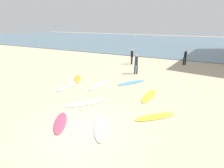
{
  "coord_description": "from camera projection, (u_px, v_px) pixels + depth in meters",
  "views": [
    {
      "loc": [
        3.92,
        -5.29,
        4.54
      ],
      "look_at": [
        -1.05,
        5.08,
        0.3
      ],
      "focal_mm": 27.17,
      "sensor_mm": 36.0,
      "label": 1
    }
  ],
  "objects": [
    {
      "name": "ground_plane",
      "position": [
        84.0,
        129.0,
        7.63
      ],
      "size": [
        120.0,
        120.0,
        0.0
      ],
      "primitive_type": "plane",
      "color": "#C6B28E"
    },
    {
      "name": "surfboard_1",
      "position": [
        100.0,
        85.0,
        12.86
      ],
      "size": [
        0.91,
        2.55,
        0.07
      ],
      "primitive_type": "ellipsoid",
      "rotation": [
        0.0,
        0.0,
        3.0
      ],
      "color": "white",
      "rests_on": "ground_plane"
    },
    {
      "name": "surfboard_5",
      "position": [
        100.0,
        127.0,
        7.67
      ],
      "size": [
        1.49,
        2.13,
        0.08
      ],
      "primitive_type": "ellipsoid",
      "rotation": [
        0.0,
        0.0,
        3.64
      ],
      "color": "beige",
      "rests_on": "ground_plane"
    },
    {
      "name": "surfboard_0",
      "position": [
        149.0,
        96.0,
        10.97
      ],
      "size": [
        0.71,
        2.44,
        0.07
      ],
      "primitive_type": "ellipsoid",
      "rotation": [
        0.0,
        0.0,
        3.07
      ],
      "color": "yellow",
      "rests_on": "ground_plane"
    },
    {
      "name": "ocean_water",
      "position": [
        176.0,
        42.0,
        39.07
      ],
      "size": [
        120.0,
        40.0,
        0.08
      ],
      "primitive_type": "cube",
      "color": "slate",
      "rests_on": "ground_plane"
    },
    {
      "name": "beachgoer_mid",
      "position": [
        132.0,
        56.0,
        18.99
      ],
      "size": [
        0.38,
        0.38,
        1.69
      ],
      "rotation": [
        0.0,
        0.0,
        2.11
      ],
      "color": "black",
      "rests_on": "ground_plane"
    },
    {
      "name": "beachgoer_near",
      "position": [
        185.0,
        57.0,
        18.63
      ],
      "size": [
        0.38,
        0.38,
        1.68
      ],
      "rotation": [
        0.0,
        0.0,
        0.52
      ],
      "color": "black",
      "rests_on": "ground_plane"
    },
    {
      "name": "surfboard_6",
      "position": [
        77.0,
        79.0,
        14.24
      ],
      "size": [
        1.63,
        2.13,
        0.06
      ],
      "primitive_type": "ellipsoid",
      "rotation": [
        0.0,
        0.0,
        0.58
      ],
      "color": "gold",
      "rests_on": "ground_plane"
    },
    {
      "name": "surfboard_3",
      "position": [
        60.0,
        122.0,
        8.05
      ],
      "size": [
        1.54,
        1.88,
        0.08
      ],
      "primitive_type": "ellipsoid",
      "rotation": [
        0.0,
        0.0,
        0.6
      ],
      "color": "#D84260",
      "rests_on": "ground_plane"
    },
    {
      "name": "surfboard_7",
      "position": [
        85.0,
        103.0,
        9.99
      ],
      "size": [
        2.15,
        2.31,
        0.06
      ],
      "primitive_type": "ellipsoid",
      "rotation": [
        0.0,
        0.0,
        -0.73
      ],
      "color": "silver",
      "rests_on": "ground_plane"
    },
    {
      "name": "surfboard_2",
      "position": [
        68.0,
        85.0,
        12.74
      ],
      "size": [
        0.69,
        2.57,
        0.06
      ],
      "primitive_type": "ellipsoid",
      "rotation": [
        0.0,
        0.0,
        0.04
      ],
      "color": "silver",
      "rests_on": "ground_plane"
    },
    {
      "name": "surfboard_4",
      "position": [
        132.0,
        82.0,
        13.36
      ],
      "size": [
        1.92,
        2.35,
        0.06
      ],
      "primitive_type": "ellipsoid",
      "rotation": [
        0.0,
        0.0,
        -0.63
      ],
      "color": "#51A1DA",
      "rests_on": "ground_plane"
    },
    {
      "name": "beachgoer_far",
      "position": [
        136.0,
        63.0,
        15.39
      ],
      "size": [
        0.34,
        0.29,
        1.8
      ],
      "rotation": [
        0.0,
        0.0,
        0.02
      ],
      "color": "#1E3342",
      "rests_on": "ground_plane"
    },
    {
      "name": "surfboard_8",
      "position": [
        155.0,
        117.0,
        8.55
      ],
      "size": [
        1.99,
        1.88,
        0.06
      ],
      "primitive_type": "ellipsoid",
      "rotation": [
        0.0,
        0.0,
        -0.83
      ],
      "color": "yellow",
      "rests_on": "ground_plane"
    }
  ]
}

